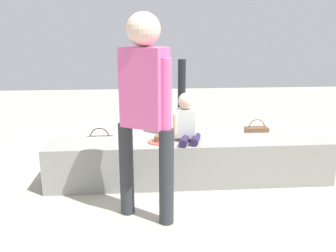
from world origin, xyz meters
The scene contains 11 objects.
ground_plane centered at (0.00, 0.00, 0.00)m, with size 12.00×12.00×0.00m, color #ABA693.
concrete_ledge centered at (0.00, 0.00, 0.22)m, with size 2.86×0.45×0.44m, color gray.
child_seated centered at (-0.04, 0.00, 0.66)m, with size 0.29×0.34×0.48m.
adult_standing centered at (-0.46, -0.69, 0.99)m, with size 0.44×0.34×1.65m.
cake_plate centered at (-0.32, -0.02, 0.47)m, with size 0.22×0.22×0.07m.
gift_bag centered at (0.80, 0.56, 0.12)m, with size 0.23×0.13×0.29m.
railing_post centered at (0.09, 1.55, 0.42)m, with size 0.36×0.36×1.13m.
water_bottle_near_gift centered at (-0.87, 0.54, 0.09)m, with size 0.06×0.06×0.20m.
party_cup_red centered at (-0.28, 0.89, 0.05)m, with size 0.09×0.09×0.10m, color red.
handbag_black_leather centered at (-1.01, 0.90, 0.13)m, with size 0.32×0.12×0.35m.
handbag_brown_canvas centered at (1.05, 1.12, 0.13)m, with size 0.30×0.14×0.37m.
Camera 1 is at (-0.49, -3.38, 1.52)m, focal length 38.07 mm.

